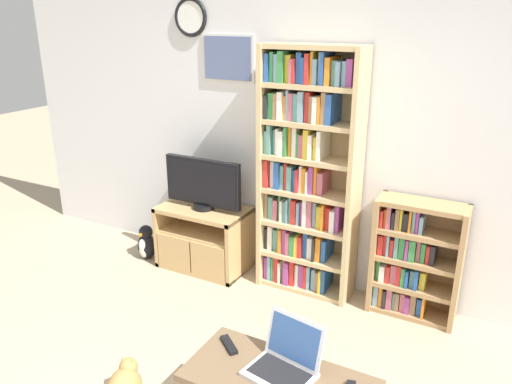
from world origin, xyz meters
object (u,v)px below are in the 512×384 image
television (203,184)px  bookshelf_short (411,260)px  bookshelf_tall (306,174)px  laptop (286,360)px  remote_far_from_laptop (229,345)px  penguin_figurine (146,244)px  tv_stand (203,238)px

television → bookshelf_short: television is taller
bookshelf_tall → laptop: (0.56, -1.55, -0.44)m
television → remote_far_from_laptop: size_ratio=4.68×
television → laptop: 2.05m
bookshelf_short → remote_far_from_laptop: bookshelf_short is taller
laptop → remote_far_from_laptop: (-0.35, 0.03, -0.05)m
penguin_figurine → remote_far_from_laptop: bearing=-37.7°
bookshelf_short → penguin_figurine: (-2.31, -0.25, -0.28)m
bookshelf_tall → television: bearing=-172.7°
television → remote_far_from_laptop: bearing=-52.1°
penguin_figurine → laptop: bearing=-33.2°
television → remote_far_from_laptop: 1.81m
bookshelf_tall → laptop: size_ratio=5.31×
television → bookshelf_tall: bearing=7.3°
laptop → tv_stand: bearing=145.7°
tv_stand → remote_far_from_laptop: 1.80m
bookshelf_short → penguin_figurine: 2.34m
bookshelf_short → remote_far_from_laptop: bearing=-112.7°
bookshelf_short → penguin_figurine: size_ratio=2.75×
television → tv_stand: bearing=-178.4°
laptop → penguin_figurine: 2.44m
laptop → bookshelf_short: bearing=89.7°
tv_stand → laptop: (1.46, -1.44, 0.25)m
tv_stand → bookshelf_short: bearing=4.2°
television → bookshelf_tall: 0.91m
television → bookshelf_tall: bookshelf_tall is taller
remote_far_from_laptop → bookshelf_tall: bearing=-133.2°
laptop → penguin_figurine: bearing=157.0°
remote_far_from_laptop → penguin_figurine: 2.13m
bookshelf_tall → remote_far_from_laptop: (0.21, -1.52, -0.49)m
television → penguin_figurine: size_ratio=2.19×
tv_stand → penguin_figurine: bearing=-168.2°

